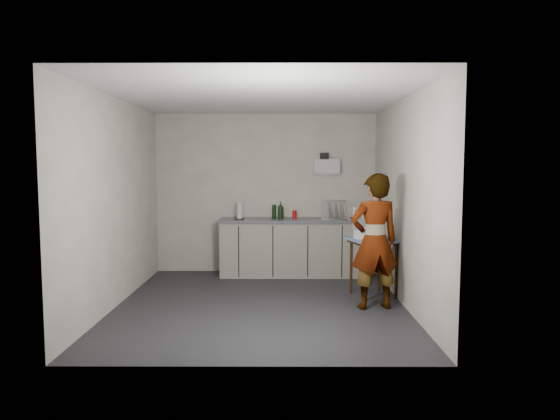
{
  "coord_description": "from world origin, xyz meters",
  "views": [
    {
      "loc": [
        0.27,
        -6.22,
        1.75
      ],
      "look_at": [
        0.24,
        0.45,
        1.16
      ],
      "focal_mm": 32.0,
      "sensor_mm": 36.0,
      "label": 1
    }
  ],
  "objects_px": {
    "soap_bottle": "(281,210)",
    "dish_rack": "(334,215)",
    "paper_towel": "(240,211)",
    "dark_bottle": "(274,212)",
    "standing_man": "(374,241)",
    "soda_can": "(294,215)",
    "kitchen_counter": "(290,249)",
    "bakery_box": "(368,232)",
    "side_table": "(374,246)"
  },
  "relations": [
    {
      "from": "soda_can",
      "to": "standing_man",
      "type": "bearing_deg",
      "value": -64.09
    },
    {
      "from": "soap_bottle",
      "to": "dish_rack",
      "type": "height_order",
      "value": "dish_rack"
    },
    {
      "from": "side_table",
      "to": "paper_towel",
      "type": "xyz_separation_m",
      "value": [
        -1.9,
        1.24,
        0.36
      ]
    },
    {
      "from": "dish_rack",
      "to": "bakery_box",
      "type": "relative_size",
      "value": 1.0
    },
    {
      "from": "kitchen_counter",
      "to": "dark_bottle",
      "type": "distance_m",
      "value": 0.65
    },
    {
      "from": "side_table",
      "to": "soda_can",
      "type": "xyz_separation_m",
      "value": [
        -1.03,
        1.33,
        0.3
      ]
    },
    {
      "from": "soap_bottle",
      "to": "bakery_box",
      "type": "relative_size",
      "value": 0.65
    },
    {
      "from": "dark_bottle",
      "to": "paper_towel",
      "type": "relative_size",
      "value": 0.88
    },
    {
      "from": "bakery_box",
      "to": "side_table",
      "type": "bearing_deg",
      "value": -53.95
    },
    {
      "from": "bakery_box",
      "to": "dish_rack",
      "type": "bearing_deg",
      "value": 66.78
    },
    {
      "from": "standing_man",
      "to": "soap_bottle",
      "type": "height_order",
      "value": "standing_man"
    },
    {
      "from": "kitchen_counter",
      "to": "standing_man",
      "type": "bearing_deg",
      "value": -62.06
    },
    {
      "from": "kitchen_counter",
      "to": "soda_can",
      "type": "height_order",
      "value": "soda_can"
    },
    {
      "from": "soap_bottle",
      "to": "kitchen_counter",
      "type": "bearing_deg",
      "value": -3.16
    },
    {
      "from": "paper_towel",
      "to": "bakery_box",
      "type": "bearing_deg",
      "value": -33.66
    },
    {
      "from": "standing_man",
      "to": "kitchen_counter",
      "type": "bearing_deg",
      "value": -73.18
    },
    {
      "from": "bakery_box",
      "to": "kitchen_counter",
      "type": "bearing_deg",
      "value": 91.17
    },
    {
      "from": "side_table",
      "to": "standing_man",
      "type": "relative_size",
      "value": 0.47
    },
    {
      "from": "dark_bottle",
      "to": "soap_bottle",
      "type": "bearing_deg",
      "value": 10.45
    },
    {
      "from": "standing_man",
      "to": "soda_can",
      "type": "distance_m",
      "value": 2.13
    },
    {
      "from": "side_table",
      "to": "standing_man",
      "type": "distance_m",
      "value": 0.61
    },
    {
      "from": "dark_bottle",
      "to": "bakery_box",
      "type": "bearing_deg",
      "value": -44.76
    },
    {
      "from": "kitchen_counter",
      "to": "dish_rack",
      "type": "bearing_deg",
      "value": 0.59
    },
    {
      "from": "kitchen_counter",
      "to": "bakery_box",
      "type": "relative_size",
      "value": 5.27
    },
    {
      "from": "kitchen_counter",
      "to": "soap_bottle",
      "type": "relative_size",
      "value": 8.13
    },
    {
      "from": "kitchen_counter",
      "to": "soda_can",
      "type": "bearing_deg",
      "value": 20.31
    },
    {
      "from": "paper_towel",
      "to": "dark_bottle",
      "type": "bearing_deg",
      "value": 5.72
    },
    {
      "from": "soap_bottle",
      "to": "soda_can",
      "type": "bearing_deg",
      "value": 4.63
    },
    {
      "from": "side_table",
      "to": "dish_rack",
      "type": "xyz_separation_m",
      "value": [
        -0.4,
        1.31,
        0.3
      ]
    },
    {
      "from": "paper_towel",
      "to": "standing_man",
      "type": "bearing_deg",
      "value": -45.34
    },
    {
      "from": "dark_bottle",
      "to": "dish_rack",
      "type": "distance_m",
      "value": 0.95
    },
    {
      "from": "soda_can",
      "to": "side_table",
      "type": "bearing_deg",
      "value": -52.23
    },
    {
      "from": "kitchen_counter",
      "to": "paper_towel",
      "type": "xyz_separation_m",
      "value": [
        -0.8,
        -0.07,
        0.61
      ]
    },
    {
      "from": "soda_can",
      "to": "dark_bottle",
      "type": "height_order",
      "value": "dark_bottle"
    },
    {
      "from": "kitchen_counter",
      "to": "dark_bottle",
      "type": "relative_size",
      "value": 9.74
    },
    {
      "from": "side_table",
      "to": "dark_bottle",
      "type": "bearing_deg",
      "value": 118.58
    },
    {
      "from": "soda_can",
      "to": "dish_rack",
      "type": "bearing_deg",
      "value": -1.75
    },
    {
      "from": "soap_bottle",
      "to": "dish_rack",
      "type": "xyz_separation_m",
      "value": [
        0.85,
        -0.0,
        -0.07
      ]
    },
    {
      "from": "standing_man",
      "to": "paper_towel",
      "type": "xyz_separation_m",
      "value": [
        -1.8,
        1.82,
        0.2
      ]
    },
    {
      "from": "paper_towel",
      "to": "bakery_box",
      "type": "xyz_separation_m",
      "value": [
        1.82,
        -1.21,
        -0.16
      ]
    },
    {
      "from": "soap_bottle",
      "to": "paper_towel",
      "type": "height_order",
      "value": "soap_bottle"
    },
    {
      "from": "soap_bottle",
      "to": "dark_bottle",
      "type": "relative_size",
      "value": 1.2
    },
    {
      "from": "soap_bottle",
      "to": "bakery_box",
      "type": "bearing_deg",
      "value": -47.59
    },
    {
      "from": "dark_bottle",
      "to": "standing_man",
      "type": "bearing_deg",
      "value": -56.21
    },
    {
      "from": "kitchen_counter",
      "to": "paper_towel",
      "type": "relative_size",
      "value": 8.61
    },
    {
      "from": "paper_towel",
      "to": "soda_can",
      "type": "bearing_deg",
      "value": 6.01
    },
    {
      "from": "side_table",
      "to": "dark_bottle",
      "type": "xyz_separation_m",
      "value": [
        -1.35,
        1.29,
        0.35
      ]
    },
    {
      "from": "soap_bottle",
      "to": "paper_towel",
      "type": "xyz_separation_m",
      "value": [
        -0.65,
        -0.07,
        -0.01
      ]
    },
    {
      "from": "side_table",
      "to": "soda_can",
      "type": "distance_m",
      "value": 1.71
    },
    {
      "from": "soap_bottle",
      "to": "soda_can",
      "type": "relative_size",
      "value": 2.12
    }
  ]
}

